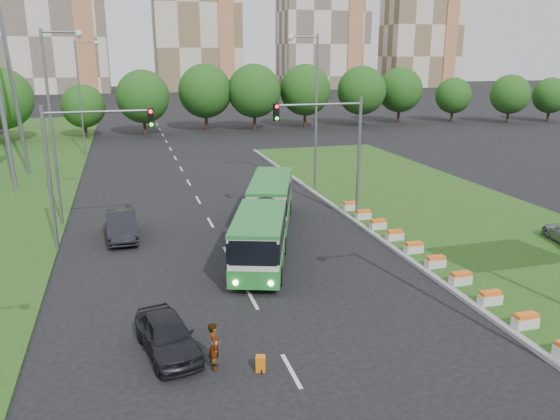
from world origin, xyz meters
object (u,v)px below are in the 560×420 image
object	(u,v)px
traffic_mast_left	(79,155)
pedestrian	(214,346)
car_left_near	(167,335)
traffic_mast_median	(336,140)
shopping_trolley	(261,364)
car_left_far	(122,225)
articulated_bus	(262,216)

from	to	relation	value
traffic_mast_left	pedestrian	bearing A→B (deg)	-70.87
car_left_near	traffic_mast_median	bearing A→B (deg)	37.79
pedestrian	shopping_trolley	xyz separation A→B (m)	(1.48, -0.62, -0.58)
car_left_far	pedestrian	size ratio (longest dim) A/B	2.81
traffic_mast_median	car_left_far	xyz separation A→B (m)	(-13.29, 0.33, -4.56)
car_left_near	shopping_trolley	world-z (taller)	car_left_near
car_left_far	pedestrian	distance (m)	15.71
car_left_far	shopping_trolley	world-z (taller)	car_left_far
traffic_mast_median	articulated_bus	size ratio (longest dim) A/B	0.52
car_left_far	car_left_near	bearing A→B (deg)	-85.53
car_left_near	articulated_bus	bearing A→B (deg)	48.83
car_left_near	pedestrian	world-z (taller)	pedestrian
traffic_mast_median	car_left_near	world-z (taller)	traffic_mast_median
traffic_mast_left	car_left_far	size ratio (longest dim) A/B	1.66
traffic_mast_median	car_left_near	distance (m)	18.57
shopping_trolley	traffic_mast_median	bearing A→B (deg)	78.05
traffic_mast_left	car_left_near	size ratio (longest dim) A/B	1.91
car_left_far	pedestrian	bearing A→B (deg)	-80.71
car_left_near	car_left_far	world-z (taller)	car_left_far
car_left_far	traffic_mast_median	bearing A→B (deg)	-3.23
traffic_mast_median	traffic_mast_left	size ratio (longest dim) A/B	1.00
articulated_bus	traffic_mast_left	bearing A→B (deg)	-170.16
car_left_near	shopping_trolley	xyz separation A→B (m)	(2.97, -2.10, -0.43)
shopping_trolley	car_left_near	bearing A→B (deg)	162.01
car_left_near	pedestrian	size ratio (longest dim) A/B	2.44
pedestrian	car_left_far	bearing A→B (deg)	22.24
car_left_far	shopping_trolley	distance (m)	16.66
traffic_mast_median	traffic_mast_left	distance (m)	15.19
shopping_trolley	articulated_bus	bearing A→B (deg)	92.96
car_left_near	shopping_trolley	distance (m)	3.67
articulated_bus	car_left_near	distance (m)	12.76
traffic_mast_left	car_left_far	bearing A→B (deg)	35.58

